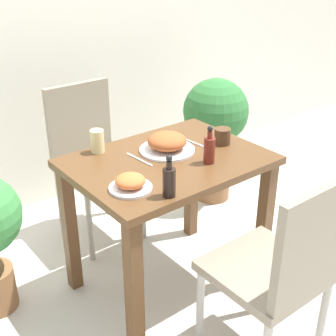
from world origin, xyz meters
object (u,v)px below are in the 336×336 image
chair_far (91,153)px  drink_cup (222,136)px  food_plate (167,143)px  sauce_bottle (209,149)px  chair_near (283,267)px  juice_glass (97,141)px  potted_plant_right (215,124)px  condiment_bottle (169,181)px  side_plate (130,183)px

chair_far → drink_cup: bearing=-63.3°
food_plate → sauce_bottle: size_ratio=1.49×
chair_near → juice_glass: size_ratio=8.17×
sauce_bottle → potted_plant_right: 1.01m
chair_near → juice_glass: (-0.23, 0.96, 0.26)m
juice_glass → condiment_bottle: (0.00, -0.54, 0.01)m
chair_near → drink_cup: 0.77m
chair_near → chair_far: (-0.05, 1.37, 0.00)m
juice_glass → sauce_bottle: 0.53m
side_plate → chair_near: bearing=-60.1°
chair_far → food_plate: size_ratio=3.42×
chair_near → food_plate: chair_near is taller
side_plate → sauce_bottle: bearing=-1.5°
condiment_bottle → potted_plant_right: (1.03, 0.81, -0.25)m
chair_near → side_plate: bearing=-60.1°
potted_plant_right → chair_far: bearing=170.1°
chair_far → food_plate: (0.09, -0.61, 0.25)m
side_plate → potted_plant_right: 1.32m
food_plate → sauce_bottle: sauce_bottle is taller
chair_near → condiment_bottle: chair_near is taller
condiment_bottle → potted_plant_right: condiment_bottle is taller
chair_far → juice_glass: 0.52m
sauce_bottle → condiment_bottle: size_ratio=1.00×
juice_glass → food_plate: bearing=-36.2°
chair_far → side_plate: size_ratio=5.12×
chair_near → juice_glass: bearing=-76.3°
chair_far → condiment_bottle: chair_far is taller
drink_cup → sauce_bottle: bearing=-149.1°
food_plate → juice_glass: juice_glass is taller
sauce_bottle → juice_glass: bearing=129.1°
juice_glass → potted_plant_right: potted_plant_right is taller
sauce_bottle → chair_far: bearing=100.7°
side_plate → drink_cup: size_ratio=2.18×
drink_cup → juice_glass: size_ratio=0.73×
side_plate → potted_plant_right: potted_plant_right is taller
chair_near → chair_far: same height
juice_glass → potted_plant_right: bearing=14.5°
sauce_bottle → side_plate: bearing=178.5°
chair_near → potted_plant_right: bearing=-123.2°
chair_near → chair_far: 1.37m
chair_far → drink_cup: (0.36, -0.71, 0.25)m
food_plate → potted_plant_right: potted_plant_right is taller
sauce_bottle → condiment_bottle: bearing=-158.9°
side_plate → potted_plant_right: size_ratio=0.21×
potted_plant_right → food_plate: bearing=-148.8°
food_plate → drink_cup: 0.29m
chair_near → chair_far: size_ratio=1.00×
potted_plant_right → condiment_bottle: bearing=-141.8°
food_plate → sauce_bottle: bearing=-72.2°
condiment_bottle → chair_near: bearing=-61.1°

